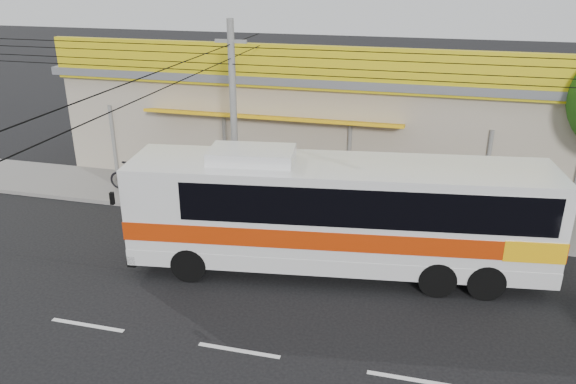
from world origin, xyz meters
The scene contains 8 objects.
ground centered at (0.00, 0.00, 0.00)m, with size 120.00×120.00×0.00m, color black.
sidewalk centered at (0.00, 6.00, 0.07)m, with size 30.00×3.20×0.15m, color slate.
lane_markings centered at (0.00, -2.50, 0.00)m, with size 50.00×0.12×0.01m, color silver, non-canonical shape.
storefront_building centered at (-0.01, 11.54, 2.30)m, with size 22.60×9.20×5.70m.
coach_bus centered at (1.73, 1.85, 1.95)m, with size 12.05×4.08×3.64m.
motorbike_red centered at (-6.13, 5.56, 0.70)m, with size 0.72×2.08×1.09m, color maroon.
motorbike_dark centered at (-7.14, 5.71, 0.74)m, with size 0.55×1.95×1.17m, color black.
utility_pole centered at (-2.36, 4.20, 5.66)m, with size 34.00×14.00×6.86m.
Camera 1 is at (3.79, -12.63, 8.39)m, focal length 35.00 mm.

